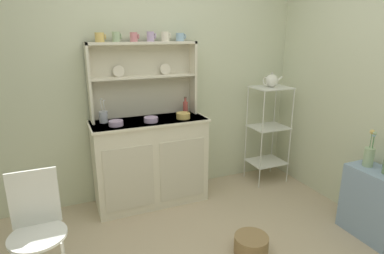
% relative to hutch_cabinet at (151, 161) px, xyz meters
% --- Properties ---
extents(wall_back, '(3.84, 0.05, 2.50)m').
position_rel_hutch_cabinet_xyz_m(wall_back, '(0.14, 0.26, 0.80)').
color(wall_back, beige).
rests_on(wall_back, ground).
extents(hutch_cabinet, '(1.13, 0.45, 0.88)m').
position_rel_hutch_cabinet_xyz_m(hutch_cabinet, '(0.00, 0.00, 0.00)').
color(hutch_cabinet, silver).
rests_on(hutch_cabinet, ground).
extents(hutch_shelf_unit, '(1.05, 0.18, 0.73)m').
position_rel_hutch_cabinet_xyz_m(hutch_shelf_unit, '(0.00, 0.17, 0.85)').
color(hutch_shelf_unit, beige).
rests_on(hutch_shelf_unit, hutch_cabinet).
extents(bakers_rack, '(0.41, 0.33, 1.12)m').
position_rel_hutch_cabinet_xyz_m(bakers_rack, '(1.39, -0.03, 0.22)').
color(bakers_rack, silver).
rests_on(bakers_rack, ground).
extents(side_shelf_blue, '(0.28, 0.48, 0.60)m').
position_rel_hutch_cabinet_xyz_m(side_shelf_blue, '(1.58, -1.31, -0.15)').
color(side_shelf_blue, '#849EBC').
rests_on(side_shelf_blue, ground).
extents(wire_chair, '(0.36, 0.36, 0.85)m').
position_rel_hutch_cabinet_xyz_m(wire_chair, '(-1.01, -0.87, 0.07)').
color(wire_chair, white).
rests_on(wire_chair, ground).
extents(floor_basket, '(0.27, 0.27, 0.14)m').
position_rel_hutch_cabinet_xyz_m(floor_basket, '(0.50, -1.11, -0.38)').
color(floor_basket, '#93754C').
rests_on(floor_basket, ground).
extents(cup_gold_0, '(0.10, 0.08, 0.08)m').
position_rel_hutch_cabinet_xyz_m(cup_gold_0, '(-0.39, 0.12, 1.20)').
color(cup_gold_0, '#DBB760').
rests_on(cup_gold_0, hutch_shelf_unit).
extents(cup_sage_1, '(0.08, 0.07, 0.09)m').
position_rel_hutch_cabinet_xyz_m(cup_sage_1, '(-0.24, 0.12, 1.21)').
color(cup_sage_1, '#9EB78E').
rests_on(cup_sage_1, hutch_shelf_unit).
extents(cup_rose_2, '(0.08, 0.07, 0.08)m').
position_rel_hutch_cabinet_xyz_m(cup_rose_2, '(-0.08, 0.12, 1.20)').
color(cup_rose_2, '#D17A84').
rests_on(cup_rose_2, hutch_shelf_unit).
extents(cup_lilac_3, '(0.08, 0.07, 0.09)m').
position_rel_hutch_cabinet_xyz_m(cup_lilac_3, '(0.08, 0.12, 1.21)').
color(cup_lilac_3, '#B79ECC').
rests_on(cup_lilac_3, hutch_shelf_unit).
extents(cup_cream_4, '(0.09, 0.08, 0.09)m').
position_rel_hutch_cabinet_xyz_m(cup_cream_4, '(0.23, 0.12, 1.21)').
color(cup_cream_4, silver).
rests_on(cup_cream_4, hutch_shelf_unit).
extents(cup_sky_5, '(0.09, 0.08, 0.08)m').
position_rel_hutch_cabinet_xyz_m(cup_sky_5, '(0.38, 0.12, 1.20)').
color(cup_sky_5, '#8EB2D1').
rests_on(cup_sky_5, hutch_shelf_unit).
extents(bowl_mixing_large, '(0.13, 0.13, 0.05)m').
position_rel_hutch_cabinet_xyz_m(bowl_mixing_large, '(-0.33, -0.07, 0.45)').
color(bowl_mixing_large, '#B79ECC').
rests_on(bowl_mixing_large, hutch_cabinet).
extents(bowl_floral_medium, '(0.13, 0.13, 0.05)m').
position_rel_hutch_cabinet_xyz_m(bowl_floral_medium, '(0.00, -0.07, 0.45)').
color(bowl_floral_medium, '#B79ECC').
rests_on(bowl_floral_medium, hutch_cabinet).
extents(bowl_cream_small, '(0.14, 0.14, 0.06)m').
position_rel_hutch_cabinet_xyz_m(bowl_cream_small, '(0.33, -0.07, 0.46)').
color(bowl_cream_small, '#DBB760').
rests_on(bowl_cream_small, hutch_cabinet).
extents(jam_bottle, '(0.05, 0.05, 0.18)m').
position_rel_hutch_cabinet_xyz_m(jam_bottle, '(0.42, 0.09, 0.50)').
color(jam_bottle, '#B74C47').
rests_on(jam_bottle, hutch_cabinet).
extents(utensil_jar, '(0.08, 0.08, 0.24)m').
position_rel_hutch_cabinet_xyz_m(utensil_jar, '(-0.42, 0.08, 0.49)').
color(utensil_jar, '#B2B7C6').
rests_on(utensil_jar, hutch_cabinet).
extents(porcelain_teapot, '(0.23, 0.14, 0.16)m').
position_rel_hutch_cabinet_xyz_m(porcelain_teapot, '(1.39, -0.03, 0.74)').
color(porcelain_teapot, white).
rests_on(porcelain_teapot, bakers_rack).
extents(flower_vase, '(0.08, 0.08, 0.32)m').
position_rel_hutch_cabinet_xyz_m(flower_vase, '(1.58, -1.19, 0.25)').
color(flower_vase, '#9EB78E').
rests_on(flower_vase, side_shelf_blue).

